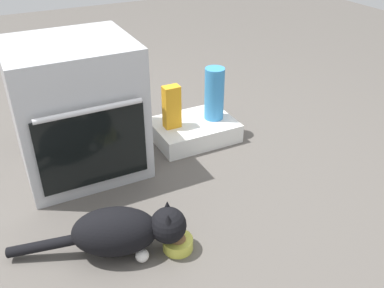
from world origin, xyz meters
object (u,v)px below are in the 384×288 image
object	(u,v)px
oven	(77,109)
juice_carton	(172,107)
pantry_cabinet	(194,130)
food_bowl	(178,243)
cat	(124,231)
water_bottle	(214,94)

from	to	relation	value
oven	juice_carton	distance (m)	0.51
pantry_cabinet	food_bowl	bearing A→B (deg)	-121.08
oven	food_bowl	size ratio (longest dim) A/B	5.43
oven	pantry_cabinet	size ratio (longest dim) A/B	1.44
pantry_cabinet	juice_carton	bearing A→B (deg)	177.97
cat	water_bottle	distance (m)	1.04
food_bowl	water_bottle	bearing A→B (deg)	52.24
pantry_cabinet	juice_carton	distance (m)	0.22
pantry_cabinet	cat	xyz separation A→B (m)	(-0.65, -0.68, 0.06)
water_bottle	oven	bearing A→B (deg)	179.92
pantry_cabinet	water_bottle	world-z (taller)	water_bottle
cat	juice_carton	distance (m)	0.86
water_bottle	juice_carton	bearing A→B (deg)	177.62
cat	juice_carton	xyz separation A→B (m)	(0.51, 0.69, 0.11)
oven	water_bottle	world-z (taller)	oven
food_bowl	oven	bearing A→B (deg)	103.35
pantry_cabinet	juice_carton	world-z (taller)	juice_carton
oven	cat	bearing A→B (deg)	-91.07
food_bowl	cat	world-z (taller)	cat
pantry_cabinet	food_bowl	size ratio (longest dim) A/B	3.77
oven	cat	world-z (taller)	oven
food_bowl	water_bottle	world-z (taller)	water_bottle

